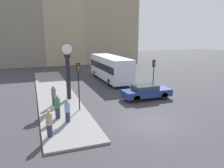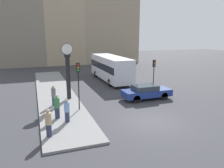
% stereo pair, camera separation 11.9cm
% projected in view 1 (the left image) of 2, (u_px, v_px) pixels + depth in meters
% --- Properties ---
extents(ground_plane, '(120.00, 120.00, 0.00)m').
position_uv_depth(ground_plane, '(151.00, 122.00, 15.27)').
color(ground_plane, '#38383D').
extents(sidewalk_corner, '(3.61, 24.87, 0.14)m').
position_uv_depth(sidewalk_corner, '(55.00, 92.00, 22.96)').
color(sidewalk_corner, gray).
rests_on(sidewalk_corner, ground_plane).
extents(building_row, '(28.04, 5.00, 18.57)m').
position_uv_depth(building_row, '(65.00, 25.00, 42.93)').
color(building_row, gray).
rests_on(building_row, ground_plane).
extents(sedan_car, '(4.61, 1.76, 1.35)m').
position_uv_depth(sedan_car, '(146.00, 92.00, 20.52)').
color(sedan_car, navy).
rests_on(sedan_car, ground_plane).
extents(bus_distant, '(2.57, 9.88, 3.18)m').
position_uv_depth(bus_distant, '(110.00, 67.00, 28.44)').
color(bus_distant, silver).
rests_on(bus_distant, ground_plane).
extents(traffic_light_near, '(0.26, 0.24, 3.76)m').
position_uv_depth(traffic_light_near, '(78.00, 76.00, 16.80)').
color(traffic_light_near, black).
rests_on(traffic_light_near, sidewalk_corner).
extents(traffic_light_far, '(0.26, 0.24, 3.39)m').
position_uv_depth(traffic_light_far, '(154.00, 69.00, 23.08)').
color(traffic_light_far, black).
rests_on(traffic_light_far, ground_plane).
extents(street_clock, '(1.03, 0.50, 5.07)m').
position_uv_depth(street_clock, '(68.00, 73.00, 19.80)').
color(street_clock, black).
rests_on(street_clock, sidewalk_corner).
extents(pedestrian_grey_jacket, '(0.36, 0.36, 1.71)m').
position_uv_depth(pedestrian_grey_jacket, '(54.00, 95.00, 18.23)').
color(pedestrian_grey_jacket, '#2D334C').
rests_on(pedestrian_grey_jacket, sidewalk_corner).
extents(pedestrian_tan_coat, '(0.37, 0.37, 1.69)m').
position_uv_depth(pedestrian_tan_coat, '(49.00, 123.00, 12.60)').
color(pedestrian_tan_coat, '#2D334C').
rests_on(pedestrian_tan_coat, sidewalk_corner).
extents(pedestrian_green_hoodie, '(0.40, 0.40, 1.76)m').
position_uv_depth(pedestrian_green_hoodie, '(57.00, 107.00, 15.38)').
color(pedestrian_green_hoodie, '#2D334C').
rests_on(pedestrian_green_hoodie, sidewalk_corner).
extents(pedestrian_blue_stripe, '(0.37, 0.37, 1.64)m').
position_uv_depth(pedestrian_blue_stripe, '(67.00, 110.00, 14.77)').
color(pedestrian_blue_stripe, '#2D334C').
rests_on(pedestrian_blue_stripe, sidewalk_corner).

